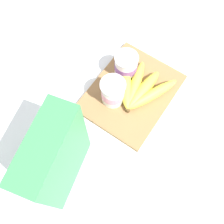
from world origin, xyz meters
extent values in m
plane|color=white|center=(0.00, 0.00, 0.00)|extent=(2.40, 2.40, 0.00)
cube|color=olive|center=(0.00, 0.00, 0.01)|extent=(0.31, 0.24, 0.02)
cube|color=#38844C|center=(-0.32, 0.02, 0.15)|extent=(0.21, 0.12, 0.29)
cylinder|color=white|center=(-0.05, 0.04, 0.06)|extent=(0.07, 0.07, 0.09)
cylinder|color=pink|center=(-0.05, 0.04, 0.06)|extent=(0.07, 0.07, 0.03)
cylinder|color=silver|center=(-0.05, 0.04, 0.11)|extent=(0.08, 0.08, 0.00)
cylinder|color=white|center=(0.05, 0.06, 0.06)|extent=(0.07, 0.07, 0.08)
cylinder|color=#7A4C99|center=(0.05, 0.06, 0.06)|extent=(0.07, 0.07, 0.03)
cylinder|color=silver|center=(0.05, 0.06, 0.10)|extent=(0.07, 0.07, 0.00)
ellipsoid|color=yellow|center=(0.02, -0.06, 0.04)|extent=(0.18, 0.10, 0.04)
ellipsoid|color=yellow|center=(0.02, -0.03, 0.04)|extent=(0.17, 0.05, 0.04)
ellipsoid|color=yellow|center=(0.02, 0.00, 0.04)|extent=(0.18, 0.08, 0.04)
ellipsoid|color=yellow|center=(0.00, 0.02, 0.04)|extent=(0.15, 0.13, 0.04)
cylinder|color=brown|center=(-0.06, -0.03, 0.03)|extent=(0.01, 0.01, 0.02)
camera|label=1|loc=(-0.36, -0.17, 0.78)|focal=42.42mm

